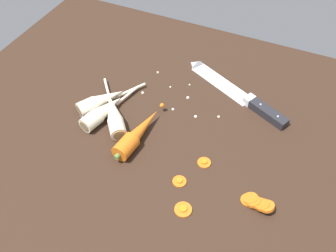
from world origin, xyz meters
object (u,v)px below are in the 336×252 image
object	(u,v)px
chefs_knife	(233,90)
carrot_slice_stray_mid	(183,209)
parsnip_front	(103,112)
parsnip_mid_left	(114,114)
carrot_slice_stack	(257,202)
parsnip_mid_right	(101,101)
whole_carrot	(137,134)
carrot_slice_stray_near	(179,181)
carrot_slice_stray_far	(204,162)

from	to	relation	value
chefs_knife	carrot_slice_stray_mid	size ratio (longest dim) A/B	8.82
parsnip_front	parsnip_mid_left	size ratio (longest dim) A/B	1.07
carrot_slice_stack	carrot_slice_stray_mid	world-z (taller)	carrot_slice_stack
parsnip_mid_left	parsnip_mid_right	xyz separation A→B (cm)	(-5.43, 3.02, 0.00)
parsnip_front	parsnip_mid_left	world-z (taller)	same
chefs_knife	parsnip_mid_left	bearing A→B (deg)	-136.68
whole_carrot	carrot_slice_stray_mid	xyz separation A→B (cm)	(17.60, -13.29, -1.74)
carrot_slice_stray_near	carrot_slice_stray_mid	bearing A→B (deg)	-60.40
chefs_knife	whole_carrot	size ratio (longest dim) A/B	1.60
parsnip_mid_left	carrot_slice_stray_mid	size ratio (longest dim) A/B	5.03
whole_carrot	carrot_slice_stray_mid	distance (cm)	22.12
chefs_knife	parsnip_mid_left	world-z (taller)	parsnip_mid_left
carrot_slice_stray_far	carrot_slice_stray_near	bearing A→B (deg)	-113.60
chefs_knife	carrot_slice_stray_near	size ratio (longest dim) A/B	10.57
carrot_slice_stray_mid	carrot_slice_stray_far	xyz separation A→B (cm)	(-0.38, 13.25, -0.00)
parsnip_front	carrot_slice_stray_far	bearing A→B (deg)	-6.40
chefs_knife	parsnip_front	size ratio (longest dim) A/B	1.64
whole_carrot	carrot_slice_stack	size ratio (longest dim) A/B	2.80
carrot_slice_stack	parsnip_mid_right	bearing A→B (deg)	164.69
chefs_knife	carrot_slice_stray_near	xyz separation A→B (cm)	(-1.48, -33.17, -0.29)
carrot_slice_stray_mid	parsnip_mid_right	bearing A→B (deg)	147.83
parsnip_mid_right	carrot_slice_stack	size ratio (longest dim) A/B	2.49
whole_carrot	parsnip_mid_right	distance (cm)	15.23
parsnip_front	carrot_slice_stray_far	distance (cm)	28.78
chefs_knife	parsnip_mid_left	size ratio (longest dim) A/B	1.76
parsnip_front	parsnip_mid_right	size ratio (longest dim) A/B	1.10
whole_carrot	parsnip_mid_right	bearing A→B (deg)	154.94
carrot_slice_stack	carrot_slice_stray_far	bearing A→B (deg)	157.32
whole_carrot	carrot_slice_stray_mid	world-z (taller)	whole_carrot
chefs_knife	whole_carrot	world-z (taller)	whole_carrot
whole_carrot	carrot_slice_stray_far	distance (cm)	17.31
parsnip_mid_left	carrot_slice_stray_far	world-z (taller)	parsnip_mid_left
chefs_knife	carrot_slice_stray_far	distance (cm)	26.11
carrot_slice_stray_far	whole_carrot	bearing A→B (deg)	179.86
whole_carrot	parsnip_mid_left	bearing A→B (deg)	157.69
carrot_slice_stray_near	parsnip_front	bearing A→B (deg)	157.93
parsnip_front	carrot_slice_stack	bearing A→B (deg)	-11.97
parsnip_front	parsnip_mid_left	bearing A→B (deg)	5.20
whole_carrot	carrot_slice_stray_near	bearing A→B (deg)	-26.88
parsnip_mid_right	chefs_knife	bearing A→B (deg)	33.66
carrot_slice_stray_near	carrot_slice_stray_far	world-z (taller)	same
carrot_slice_stray_far	parsnip_mid_left	bearing A→B (deg)	172.26
carrot_slice_stack	carrot_slice_stray_far	xyz separation A→B (cm)	(-13.84, 5.78, -0.60)
whole_carrot	carrot_slice_stray_near	size ratio (longest dim) A/B	6.59
carrot_slice_stray_mid	carrot_slice_stray_far	world-z (taller)	same
carrot_slice_stray_near	carrot_slice_stray_far	size ratio (longest dim) A/B	1.00
parsnip_front	carrot_slice_stack	distance (cm)	43.35
carrot_slice_stack	parsnip_front	bearing A→B (deg)	168.03
carrot_slice_stray_mid	carrot_slice_stray_near	bearing A→B (deg)	119.60
parsnip_mid_left	carrot_slice_stray_mid	xyz separation A→B (cm)	(25.96, -16.73, -1.62)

